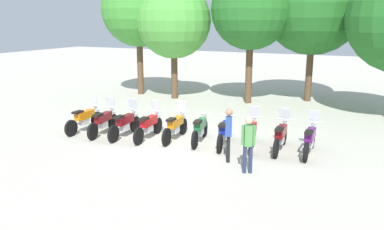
% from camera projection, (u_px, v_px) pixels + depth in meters
% --- Properties ---
extents(ground_plane, '(80.00, 80.00, 0.00)m').
position_uv_depth(ground_plane, '(186.00, 142.00, 14.40)').
color(ground_plane, '#BCB7A8').
extents(motorcycle_0, '(0.62, 2.19, 1.37)m').
position_uv_depth(motorcycle_0, '(85.00, 118.00, 15.69)').
color(motorcycle_0, black).
rests_on(motorcycle_0, ground_plane).
extents(motorcycle_1, '(0.62, 2.18, 1.37)m').
position_uv_depth(motorcycle_1, '(103.00, 121.00, 15.26)').
color(motorcycle_1, black).
rests_on(motorcycle_1, ground_plane).
extents(motorcycle_2, '(0.62, 2.19, 1.37)m').
position_uv_depth(motorcycle_2, '(125.00, 123.00, 14.93)').
color(motorcycle_2, black).
rests_on(motorcycle_2, ground_plane).
extents(motorcycle_3, '(0.62, 2.19, 1.37)m').
position_uv_depth(motorcycle_3, '(149.00, 125.00, 14.68)').
color(motorcycle_3, black).
rests_on(motorcycle_3, ground_plane).
extents(motorcycle_4, '(0.62, 2.19, 1.37)m').
position_uv_depth(motorcycle_4, '(175.00, 126.00, 14.56)').
color(motorcycle_4, black).
rests_on(motorcycle_4, ground_plane).
extents(motorcycle_5, '(0.68, 2.17, 0.99)m').
position_uv_depth(motorcycle_5, '(200.00, 129.00, 14.25)').
color(motorcycle_5, black).
rests_on(motorcycle_5, ground_plane).
extents(motorcycle_6, '(0.65, 2.17, 0.99)m').
position_uv_depth(motorcycle_6, '(224.00, 132.00, 13.84)').
color(motorcycle_6, black).
rests_on(motorcycle_6, ground_plane).
extents(motorcycle_7, '(0.76, 2.15, 1.37)m').
position_uv_depth(motorcycle_7, '(252.00, 133.00, 13.63)').
color(motorcycle_7, black).
rests_on(motorcycle_7, ground_plane).
extents(motorcycle_8, '(0.62, 2.19, 1.37)m').
position_uv_depth(motorcycle_8, '(281.00, 136.00, 13.33)').
color(motorcycle_8, black).
rests_on(motorcycle_8, ground_plane).
extents(motorcycle_9, '(0.62, 2.19, 1.37)m').
position_uv_depth(motorcycle_9, '(310.00, 139.00, 12.97)').
color(motorcycle_9, black).
rests_on(motorcycle_9, ground_plane).
extents(person_0, '(0.40, 0.29, 1.69)m').
position_uv_depth(person_0, '(248.00, 140.00, 11.24)').
color(person_0, '#232D4C').
rests_on(person_0, ground_plane).
extents(person_1, '(0.29, 0.40, 1.71)m').
position_uv_depth(person_1, '(229.00, 131.00, 12.17)').
color(person_1, black).
rests_on(person_1, ground_plane).
extents(tree_0, '(4.29, 4.29, 7.09)m').
position_uv_depth(tree_0, '(138.00, 9.00, 22.58)').
color(tree_0, brown).
rests_on(tree_0, ground_plane).
extents(tree_1, '(4.10, 4.10, 6.36)m').
position_uv_depth(tree_1, '(174.00, 21.00, 21.44)').
color(tree_1, brown).
rests_on(tree_1, ground_plane).
extents(tree_2, '(4.15, 4.15, 6.95)m').
position_uv_depth(tree_2, '(251.00, 10.00, 20.08)').
color(tree_2, brown).
rests_on(tree_2, ground_plane).
extents(tree_3, '(5.26, 5.26, 7.77)m').
position_uv_depth(tree_3, '(314.00, 5.00, 20.51)').
color(tree_3, brown).
rests_on(tree_3, ground_plane).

